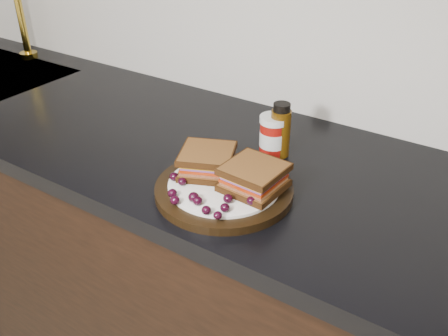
# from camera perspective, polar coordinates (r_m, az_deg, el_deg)

# --- Properties ---
(base_cabinets) EXTENTS (3.96, 0.58, 0.86)m
(base_cabinets) POSITION_cam_1_polar(r_m,az_deg,el_deg) (1.41, 3.47, -16.46)
(base_cabinets) COLOR black
(base_cabinets) RESTS_ON ground_plane
(countertop) EXTENTS (3.98, 0.60, 0.04)m
(countertop) POSITION_cam_1_polar(r_m,az_deg,el_deg) (1.12, 4.18, -0.64)
(countertop) COLOR black
(countertop) RESTS_ON base_cabinets
(faucet) EXTENTS (0.06, 0.22, 0.28)m
(faucet) POSITION_cam_1_polar(r_m,az_deg,el_deg) (1.88, -22.18, 15.64)
(faucet) COLOR gold
(faucet) RESTS_ON countertop
(plate) EXTENTS (0.28, 0.28, 0.02)m
(plate) POSITION_cam_1_polar(r_m,az_deg,el_deg) (1.01, -0.00, -2.49)
(plate) COLOR black
(plate) RESTS_ON countertop
(sandwich_left) EXTENTS (0.14, 0.14, 0.05)m
(sandwich_left) POSITION_cam_1_polar(r_m,az_deg,el_deg) (1.03, -1.92, 0.77)
(sandwich_left) COLOR brown
(sandwich_left) RESTS_ON plate
(sandwich_right) EXTENTS (0.12, 0.12, 0.05)m
(sandwich_right) POSITION_cam_1_polar(r_m,az_deg,el_deg) (0.98, 3.45, -1.06)
(sandwich_right) COLOR brown
(sandwich_right) RESTS_ON plate
(grape_0) EXTENTS (0.02, 0.02, 0.02)m
(grape_0) POSITION_cam_1_polar(r_m,az_deg,el_deg) (1.01, -5.73, -0.98)
(grape_0) COLOR black
(grape_0) RESTS_ON plate
(grape_1) EXTENTS (0.02, 0.02, 0.02)m
(grape_1) POSITION_cam_1_polar(r_m,az_deg,el_deg) (1.00, -4.80, -1.54)
(grape_1) COLOR black
(grape_1) RESTS_ON plate
(grape_2) EXTENTS (0.02, 0.02, 0.02)m
(grape_2) POSITION_cam_1_polar(r_m,az_deg,el_deg) (0.96, -5.92, -2.88)
(grape_2) COLOR black
(grape_2) RESTS_ON plate
(grape_3) EXTENTS (0.02, 0.02, 0.02)m
(grape_3) POSITION_cam_1_polar(r_m,az_deg,el_deg) (0.94, -5.63, -3.68)
(grape_3) COLOR black
(grape_3) RESTS_ON plate
(grape_4) EXTENTS (0.02, 0.02, 0.02)m
(grape_4) POSITION_cam_1_polar(r_m,az_deg,el_deg) (0.94, -3.49, -3.34)
(grape_4) COLOR black
(grape_4) RESTS_ON plate
(grape_5) EXTENTS (0.02, 0.02, 0.02)m
(grape_5) POSITION_cam_1_polar(r_m,az_deg,el_deg) (0.94, -3.04, -3.75)
(grape_5) COLOR black
(grape_5) RESTS_ON plate
(grape_6) EXTENTS (0.02, 0.02, 0.02)m
(grape_6) POSITION_cam_1_polar(r_m,az_deg,el_deg) (0.91, -2.04, -4.83)
(grape_6) COLOR black
(grape_6) RESTS_ON plate
(grape_7) EXTENTS (0.02, 0.02, 0.02)m
(grape_7) POSITION_cam_1_polar(r_m,az_deg,el_deg) (0.90, -0.72, -5.43)
(grape_7) COLOR black
(grape_7) RESTS_ON plate
(grape_8) EXTENTS (0.02, 0.02, 0.02)m
(grape_8) POSITION_cam_1_polar(r_m,az_deg,el_deg) (0.92, 0.10, -4.55)
(grape_8) COLOR black
(grape_8) RESTS_ON plate
(grape_9) EXTENTS (0.02, 0.02, 0.02)m
(grape_9) POSITION_cam_1_polar(r_m,az_deg,el_deg) (0.94, 0.45, -3.51)
(grape_9) COLOR black
(grape_9) RESTS_ON plate
(grape_10) EXTENTS (0.02, 0.02, 0.02)m
(grape_10) POSITION_cam_1_polar(r_m,az_deg,el_deg) (0.94, 3.14, -3.75)
(grape_10) COLOR black
(grape_10) RESTS_ON plate
(grape_11) EXTENTS (0.02, 0.02, 0.02)m
(grape_11) POSITION_cam_1_polar(r_m,az_deg,el_deg) (0.95, 2.75, -3.30)
(grape_11) COLOR black
(grape_11) RESTS_ON plate
(grape_12) EXTENTS (0.02, 0.02, 0.02)m
(grape_12) POSITION_cam_1_polar(r_m,az_deg,el_deg) (0.95, 4.06, -3.21)
(grape_12) COLOR black
(grape_12) RESTS_ON plate
(grape_13) EXTENTS (0.02, 0.02, 0.02)m
(grape_13) POSITION_cam_1_polar(r_m,az_deg,el_deg) (0.99, 4.90, -1.77)
(grape_13) COLOR black
(grape_13) RESTS_ON plate
(grape_14) EXTENTS (0.02, 0.02, 0.02)m
(grape_14) POSITION_cam_1_polar(r_m,az_deg,el_deg) (1.01, 4.83, -1.20)
(grape_14) COLOR black
(grape_14) RESTS_ON plate
(grape_15) EXTENTS (0.02, 0.02, 0.02)m
(grape_15) POSITION_cam_1_polar(r_m,az_deg,el_deg) (1.05, -0.40, 0.43)
(grape_15) COLOR black
(grape_15) RESTS_ON plate
(grape_16) EXTENTS (0.02, 0.02, 0.02)m
(grape_16) POSITION_cam_1_polar(r_m,az_deg,el_deg) (1.05, -1.71, 0.26)
(grape_16) COLOR black
(grape_16) RESTS_ON plate
(grape_17) EXTENTS (0.02, 0.02, 0.02)m
(grape_17) POSITION_cam_1_polar(r_m,az_deg,el_deg) (1.04, -2.11, 0.05)
(grape_17) COLOR black
(grape_17) RESTS_ON plate
(grape_18) EXTENTS (0.02, 0.02, 0.02)m
(grape_18) POSITION_cam_1_polar(r_m,az_deg,el_deg) (1.04, -4.14, 0.22)
(grape_18) COLOR black
(grape_18) RESTS_ON plate
(grape_19) EXTENTS (0.02, 0.02, 0.02)m
(grape_19) POSITION_cam_1_polar(r_m,az_deg,el_deg) (1.03, -4.43, -0.23)
(grape_19) COLOR black
(grape_19) RESTS_ON plate
(grape_20) EXTENTS (0.02, 0.02, 0.01)m
(grape_20) POSITION_cam_1_polar(r_m,az_deg,el_deg) (1.03, -1.28, -0.42)
(grape_20) COLOR black
(grape_20) RESTS_ON plate
(grape_21) EXTENTS (0.02, 0.02, 0.02)m
(grape_21) POSITION_cam_1_polar(r_m,az_deg,el_deg) (1.04, -1.88, -0.06)
(grape_21) COLOR black
(grape_21) RESTS_ON plate
(grape_22) EXTENTS (0.02, 0.02, 0.02)m
(grape_22) POSITION_cam_1_polar(r_m,az_deg,el_deg) (1.03, -2.74, -0.18)
(grape_22) COLOR black
(grape_22) RESTS_ON plate
(condiment_jar) EXTENTS (0.08, 0.08, 0.09)m
(condiment_jar) POSITION_cam_1_polar(r_m,az_deg,el_deg) (1.14, 5.63, 3.72)
(condiment_jar) COLOR maroon
(condiment_jar) RESTS_ON countertop
(oil_bottle) EXTENTS (0.05, 0.05, 0.13)m
(oil_bottle) POSITION_cam_1_polar(r_m,az_deg,el_deg) (1.13, 6.47, 4.36)
(oil_bottle) COLOR #432906
(oil_bottle) RESTS_ON countertop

